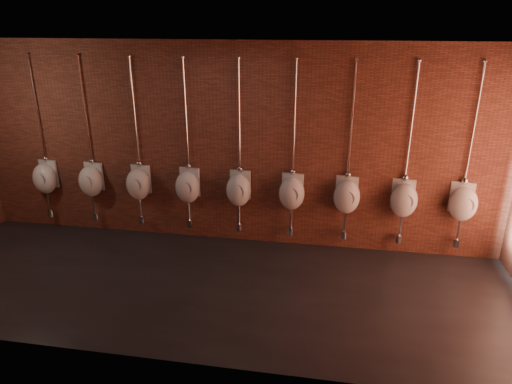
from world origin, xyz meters
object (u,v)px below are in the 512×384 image
Objects in this scene: urinal_5 at (292,192)px; urinal_6 at (347,196)px; urinal_4 at (239,189)px; urinal_3 at (188,186)px; urinal_8 at (463,203)px; urinal_7 at (404,199)px; urinal_2 at (139,183)px; urinal_1 at (91,180)px; urinal_0 at (45,178)px.

urinal_5 is 1.00× the size of urinal_6.
urinal_6 is (1.68, 0.00, 0.00)m from urinal_4.
urinal_3 is 4.21m from urinal_8.
urinal_8 is at bearing 0.00° from urinal_5.
urinal_6 is at bearing 0.00° from urinal_4.
urinal_7 is (0.84, 0.00, 0.00)m from urinal_6.
urinal_2 is 0.84m from urinal_3.
urinal_2 is 1.00× the size of urinal_3.
urinal_8 is (2.52, 0.00, 0.00)m from urinal_5.
urinal_1 is at bearing 180.00° from urinal_2.
urinal_3 is 1.00× the size of urinal_7.
urinal_1 is 1.00× the size of urinal_7.
urinal_4 is 1.00× the size of urinal_5.
urinal_7 is 1.00× the size of urinal_8.
urinal_1 is at bearing 180.00° from urinal_8.
urinal_7 is at bearing 0.00° from urinal_6.
urinal_3 is 1.00× the size of urinal_4.
urinal_0 is 1.00× the size of urinal_7.
urinal_0 is 1.00× the size of urinal_2.
urinal_4 is 1.00× the size of urinal_7.
urinal_4 is (0.84, 0.00, 0.00)m from urinal_3.
urinal_1 and urinal_2 have the same top height.
urinal_1 is 1.00× the size of urinal_4.
urinal_5 is at bearing 0.00° from urinal_3.
urinal_6 is at bearing 180.00° from urinal_8.
urinal_3 is at bearing 180.00° from urinal_4.
urinal_2 is 1.00× the size of urinal_5.
urinal_5 is at bearing 0.00° from urinal_2.
urinal_0 is 2.52m from urinal_3.
urinal_5 is (3.37, 0.00, 0.00)m from urinal_1.
urinal_5 is (4.21, 0.00, 0.00)m from urinal_0.
urinal_2 is 1.68m from urinal_4.
urinal_4 is 1.00× the size of urinal_8.
urinal_4 and urinal_8 have the same top height.
urinal_1 is 1.00× the size of urinal_2.
urinal_1 is at bearing 0.00° from urinal_0.
urinal_4 is 3.37m from urinal_8.
urinal_7 is (3.37, 0.00, 0.00)m from urinal_3.
urinal_7 is at bearing 0.00° from urinal_4.
urinal_4 is at bearing 180.00° from urinal_8.
urinal_1 is 5.89m from urinal_8.
urinal_3 is at bearing 0.00° from urinal_1.
urinal_5 is at bearing 180.00° from urinal_8.
urinal_2 and urinal_8 have the same top height.
urinal_7 is at bearing 0.00° from urinal_0.
urinal_7 is at bearing 0.00° from urinal_3.
urinal_3 is at bearing 180.00° from urinal_8.
urinal_2 is 3.37m from urinal_6.
urinal_3 is at bearing 0.00° from urinal_0.
urinal_0 is 1.68m from urinal_2.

